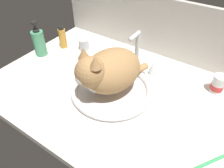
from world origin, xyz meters
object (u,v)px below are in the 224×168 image
at_px(pill_bottle, 218,85).
at_px(toothbrush, 213,161).
at_px(cat, 108,71).
at_px(faucet, 136,55).
at_px(soap_pump_bottle, 39,42).
at_px(amber_bottle, 62,37).
at_px(sink_basin, 112,89).
at_px(metal_jar, 84,44).

distance_m(pill_bottle, toothbrush, 0.35).
bearing_deg(cat, faucet, 88.35).
bearing_deg(toothbrush, cat, 170.38).
distance_m(cat, pill_bottle, 0.46).
relative_size(faucet, pill_bottle, 2.55).
height_order(soap_pump_bottle, amber_bottle, soap_pump_bottle).
bearing_deg(faucet, cat, -91.65).
relative_size(sink_basin, soap_pump_bottle, 1.91).
bearing_deg(amber_bottle, soap_pump_bottle, -110.81).
height_order(soap_pump_bottle, metal_jar, soap_pump_bottle).
xyz_separation_m(pill_bottle, toothbrush, (0.07, -0.34, -0.03)).
relative_size(sink_basin, amber_bottle, 2.82).
bearing_deg(faucet, pill_bottle, 6.79).
relative_size(pill_bottle, toothbrush, 0.53).
height_order(sink_basin, cat, cat).
bearing_deg(sink_basin, cat, -107.32).
xyz_separation_m(cat, soap_pump_bottle, (-0.46, 0.05, -0.05)).
bearing_deg(sink_basin, amber_bottle, 160.19).
xyz_separation_m(amber_bottle, toothbrush, (0.86, -0.25, -0.05)).
bearing_deg(amber_bottle, sink_basin, -19.81).
xyz_separation_m(sink_basin, toothbrush, (0.44, -0.10, -0.01)).
height_order(cat, amber_bottle, cat).
bearing_deg(faucet, metal_jar, -179.36).
xyz_separation_m(metal_jar, amber_bottle, (-0.11, -0.04, 0.03)).
distance_m(soap_pump_bottle, toothbrush, 0.92).
xyz_separation_m(soap_pump_bottle, metal_jar, (0.15, 0.16, -0.04)).
bearing_deg(toothbrush, amber_bottle, 163.92).
xyz_separation_m(cat, amber_bottle, (-0.42, 0.17, -0.06)).
bearing_deg(metal_jar, cat, -35.13).
relative_size(faucet, amber_bottle, 1.67).
relative_size(metal_jar, toothbrush, 0.38).
bearing_deg(metal_jar, soap_pump_bottle, -133.37).
bearing_deg(amber_bottle, metal_jar, 21.99).
xyz_separation_m(sink_basin, pill_bottle, (0.36, 0.24, 0.02)).
bearing_deg(soap_pump_bottle, faucet, 19.57).
height_order(sink_basin, faucet, faucet).
xyz_separation_m(sink_basin, cat, (-0.01, -0.02, 0.10)).
distance_m(cat, amber_bottle, 0.45).
bearing_deg(soap_pump_bottle, amber_bottle, 69.19).
distance_m(pill_bottle, amber_bottle, 0.79).
bearing_deg(toothbrush, faucet, 145.93).
relative_size(sink_basin, pill_bottle, 4.30).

